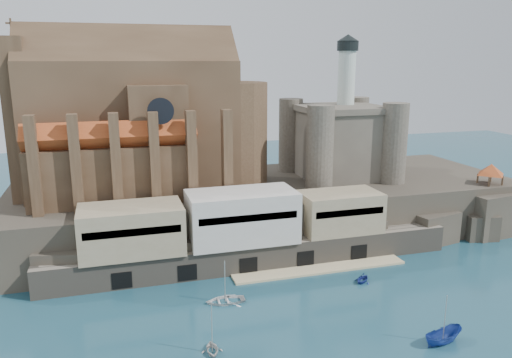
{
  "coord_description": "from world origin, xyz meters",
  "views": [
    {
      "loc": [
        -30.39,
        -53.44,
        34.28
      ],
      "look_at": [
        -5.01,
        32.0,
        12.86
      ],
      "focal_mm": 35.0,
      "sensor_mm": 36.0,
      "label": 1
    }
  ],
  "objects_px": {
    "church": "(143,126)",
    "pavilion": "(491,171)",
    "boat_2": "(443,343)",
    "castle_keep": "(340,137)"
  },
  "relations": [
    {
      "from": "church",
      "to": "pavilion",
      "type": "bearing_deg",
      "value": -13.48
    },
    {
      "from": "castle_keep",
      "to": "pavilion",
      "type": "height_order",
      "value": "castle_keep"
    },
    {
      "from": "church",
      "to": "boat_2",
      "type": "bearing_deg",
      "value": -56.9
    },
    {
      "from": "church",
      "to": "boat_2",
      "type": "xyz_separation_m",
      "value": [
        31.78,
        -48.74,
        -22.13
      ]
    },
    {
      "from": "castle_keep",
      "to": "boat_2",
      "type": "height_order",
      "value": "castle_keep"
    },
    {
      "from": "church",
      "to": "castle_keep",
      "type": "bearing_deg",
      "value": -1.11
    },
    {
      "from": "pavilion",
      "to": "boat_2",
      "type": "height_order",
      "value": "pavilion"
    },
    {
      "from": "pavilion",
      "to": "church",
      "type": "bearing_deg",
      "value": 166.52
    },
    {
      "from": "church",
      "to": "pavilion",
      "type": "distance_m",
      "value": 68.65
    },
    {
      "from": "castle_keep",
      "to": "boat_2",
      "type": "relative_size",
      "value": 5.14
    }
  ]
}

